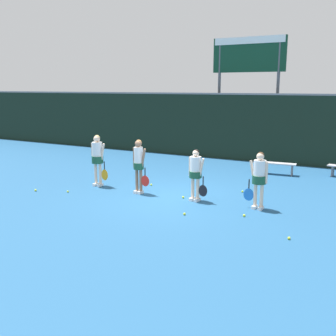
% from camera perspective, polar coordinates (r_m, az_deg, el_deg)
% --- Properties ---
extents(ground_plane, '(140.00, 140.00, 0.00)m').
position_cam_1_polar(ground_plane, '(12.61, -0.05, -4.15)').
color(ground_plane, '#235684').
extents(fence_windscreen, '(60.00, 0.08, 3.16)m').
position_cam_1_polar(fence_windscreen, '(18.86, 10.39, 5.89)').
color(fence_windscreen, black).
rests_on(fence_windscreen, ground_plane).
extents(scoreboard, '(3.53, 0.15, 5.75)m').
position_cam_1_polar(scoreboard, '(19.70, 11.59, 14.44)').
color(scoreboard, '#515156').
rests_on(scoreboard, ground_plane).
extents(bench_courtside, '(1.67, 0.50, 0.47)m').
position_cam_1_polar(bench_courtside, '(16.26, 15.23, 0.51)').
color(bench_courtside, '#B2B2B7').
rests_on(bench_courtside, ground_plane).
extents(player_0, '(0.68, 0.40, 1.81)m').
position_cam_1_polar(player_0, '(13.94, -10.19, 1.78)').
color(player_0, beige).
rests_on(player_0, ground_plane).
extents(player_1, '(0.63, 0.33, 1.78)m').
position_cam_1_polar(player_1, '(12.79, -4.26, 0.91)').
color(player_1, '#8C664C').
rests_on(player_1, ground_plane).
extents(player_2, '(0.65, 0.38, 1.60)m').
position_cam_1_polar(player_2, '(11.96, 4.04, -0.43)').
color(player_2, beige).
rests_on(player_2, ground_plane).
extents(player_3, '(0.68, 0.40, 1.66)m').
position_cam_1_polar(player_3, '(11.41, 13.09, -1.07)').
color(player_3, beige).
rests_on(player_3, ground_plane).
extents(tennis_ball_0, '(0.07, 0.07, 0.07)m').
position_cam_1_polar(tennis_ball_0, '(10.89, 11.00, -6.78)').
color(tennis_ball_0, '#CCE033').
rests_on(tennis_ball_0, ground_plane).
extents(tennis_ball_1, '(0.07, 0.07, 0.07)m').
position_cam_1_polar(tennis_ball_1, '(9.58, 17.16, -9.71)').
color(tennis_ball_1, '#CCE033').
rests_on(tennis_ball_1, ground_plane).
extents(tennis_ball_2, '(0.07, 0.07, 0.07)m').
position_cam_1_polar(tennis_ball_2, '(13.96, -2.46, -2.44)').
color(tennis_ball_2, '#CCE033').
rests_on(tennis_ball_2, ground_plane).
extents(tennis_ball_3, '(0.07, 0.07, 0.07)m').
position_cam_1_polar(tennis_ball_3, '(16.09, -10.38, -0.72)').
color(tennis_ball_3, '#CCE033').
rests_on(tennis_ball_3, ground_plane).
extents(tennis_ball_4, '(0.07, 0.07, 0.07)m').
position_cam_1_polar(tennis_ball_4, '(12.41, 2.21, -4.25)').
color(tennis_ball_4, '#CCE033').
rests_on(tennis_ball_4, ground_plane).
extents(tennis_ball_5, '(0.06, 0.06, 0.06)m').
position_cam_1_polar(tennis_ball_5, '(13.49, -14.33, -3.33)').
color(tennis_ball_5, '#CCE033').
rests_on(tennis_ball_5, ground_plane).
extents(tennis_ball_6, '(0.07, 0.07, 0.07)m').
position_cam_1_polar(tennis_ball_6, '(10.84, 2.40, -6.67)').
color(tennis_ball_6, '#CCE033').
rests_on(tennis_ball_6, ground_plane).
extents(tennis_ball_7, '(0.07, 0.07, 0.07)m').
position_cam_1_polar(tennis_ball_7, '(13.31, 10.75, -3.36)').
color(tennis_ball_7, '#CCE033').
rests_on(tennis_ball_7, ground_plane).
extents(tennis_ball_8, '(0.07, 0.07, 0.07)m').
position_cam_1_polar(tennis_ball_8, '(13.95, -18.67, -3.08)').
color(tennis_ball_8, '#CCE033').
rests_on(tennis_ball_8, ground_plane).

